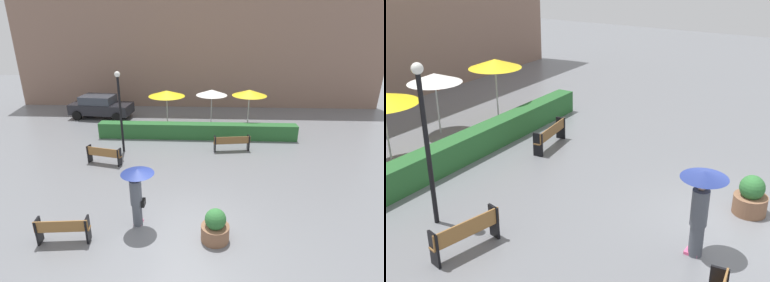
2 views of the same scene
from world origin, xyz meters
The scene contains 13 objects.
ground_plane centered at (0.00, 0.00, 0.00)m, with size 60.00×60.00×0.00m, color slate.
bench_far_left centered at (-3.99, 4.75, 0.50)m, with size 1.73×0.69×0.84m.
bench_back_row centered at (2.14, 6.61, 0.49)m, with size 1.92×0.59×0.82m.
bench_near_left centered at (-3.47, -0.74, 0.50)m, with size 1.60×0.51×0.84m.
pedestrian_with_umbrella centered at (-1.37, 0.24, 1.38)m, with size 1.05×1.05×2.06m.
planter_pot centered at (1.12, -0.39, 0.46)m, with size 0.88×0.88×1.07m.
lamp_post centered at (-3.47, 6.30, 2.51)m, with size 0.28×0.28×4.12m.
patio_umbrella_yellow centered at (-1.67, 10.29, 2.19)m, with size 2.25×2.25×2.37m.
patio_umbrella_white centered at (1.12, 10.98, 2.13)m, with size 1.99×1.99×2.31m.
patio_umbrella_yellow_far centered at (3.37, 10.03, 2.34)m, with size 2.08×2.08×2.53m.
hedge_strip centered at (0.28, 8.40, 0.44)m, with size 11.32×0.70×0.88m, color #28602D.
building_facade centered at (0.00, 16.00, 5.13)m, with size 28.00×1.20×10.27m, color #846656.
parked_car centered at (-6.59, 12.20, 0.82)m, with size 4.36×2.34×1.57m.
Camera 1 is at (0.78, -8.03, 6.28)m, focal length 28.30 mm.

